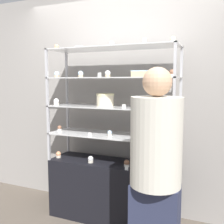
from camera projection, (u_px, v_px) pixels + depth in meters
name	position (u px, v px, depth m)	size (l,w,h in m)	color
ground_plane	(112.00, 219.00, 2.93)	(20.00, 20.00, 0.00)	brown
back_wall	(124.00, 101.00, 3.10)	(8.00, 0.05, 2.60)	gray
display_base	(112.00, 191.00, 2.89)	(1.39, 0.42, 0.66)	black
display_riser_lower	(112.00, 136.00, 2.82)	(1.39, 0.42, 0.31)	#B7B7BC
display_riser_middle	(112.00, 108.00, 2.78)	(1.39, 0.42, 0.31)	#B7B7BC
display_riser_upper	(112.00, 79.00, 2.75)	(1.39, 0.42, 0.31)	#B7B7BC
display_riser_top	(112.00, 49.00, 2.71)	(1.39, 0.42, 0.31)	#B7B7BC
layer_cake_centerpiece	(105.00, 100.00, 2.81)	(0.19, 0.19, 0.13)	beige
sheet_cake_frosted	(145.00, 74.00, 2.62)	(0.25, 0.17, 0.07)	#DBBC84
cupcake_0	(58.00, 155.00, 3.02)	(0.06, 0.06, 0.07)	beige
cupcake_1	(91.00, 159.00, 2.83)	(0.06, 0.06, 0.07)	beige
cupcake_2	(127.00, 163.00, 2.70)	(0.06, 0.06, 0.07)	white
cupcake_3	(170.00, 170.00, 2.50)	(0.06, 0.06, 0.07)	beige
price_tag_0	(127.00, 168.00, 2.59)	(0.04, 0.00, 0.04)	white
cupcake_4	(59.00, 128.00, 3.02)	(0.05, 0.05, 0.06)	white
cupcake_5	(110.00, 133.00, 2.73)	(0.05, 0.05, 0.06)	beige
cupcake_6	(172.00, 137.00, 2.53)	(0.05, 0.05, 0.06)	white
price_tag_1	(90.00, 135.00, 2.71)	(0.04, 0.00, 0.04)	white
cupcake_7	(56.00, 102.00, 2.94)	(0.06, 0.06, 0.07)	beige
cupcake_8	(172.00, 106.00, 2.45)	(0.06, 0.06, 0.07)	beige
price_tag_2	(124.00, 106.00, 2.53)	(0.04, 0.00, 0.04)	white
cupcake_9	(57.00, 75.00, 2.90)	(0.06, 0.06, 0.07)	#CCB28C
cupcake_10	(81.00, 74.00, 2.78)	(0.06, 0.06, 0.07)	#CCB28C
cupcake_11	(108.00, 74.00, 2.67)	(0.06, 0.06, 0.07)	#CCB28C
cupcake_12	(172.00, 73.00, 2.44)	(0.06, 0.06, 0.07)	white
price_tag_3	(99.00, 75.00, 2.59)	(0.04, 0.00, 0.04)	white
cupcake_13	(57.00, 47.00, 2.91)	(0.05, 0.05, 0.06)	#CCB28C
cupcake_14	(112.00, 44.00, 2.67)	(0.05, 0.05, 0.06)	white
cupcake_15	(173.00, 40.00, 2.40)	(0.05, 0.05, 0.06)	white
price_tag_4	(144.00, 40.00, 2.38)	(0.04, 0.00, 0.04)	white
donut_glazed	(80.00, 48.00, 2.93)	(0.12, 0.12, 0.04)	#EFB2BC
customer_figure	(156.00, 170.00, 1.95)	(0.38, 0.38, 1.64)	#282D47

